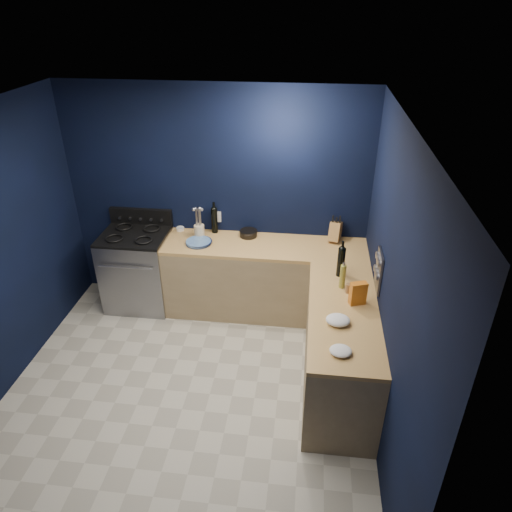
# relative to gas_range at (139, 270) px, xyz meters

# --- Properties ---
(floor) EXTENTS (3.50, 3.50, 0.02)m
(floor) POSITION_rel_gas_range_xyz_m (0.93, -1.42, -0.47)
(floor) COLOR #BAB5A2
(floor) RESTS_ON ground
(ceiling) EXTENTS (3.50, 3.50, 0.02)m
(ceiling) POSITION_rel_gas_range_xyz_m (0.93, -1.42, 2.15)
(ceiling) COLOR silver
(ceiling) RESTS_ON ground
(wall_back) EXTENTS (3.50, 0.02, 2.60)m
(wall_back) POSITION_rel_gas_range_xyz_m (0.93, 0.34, 0.84)
(wall_back) COLOR black
(wall_back) RESTS_ON ground
(wall_right) EXTENTS (0.02, 3.50, 2.60)m
(wall_right) POSITION_rel_gas_range_xyz_m (2.69, -1.42, 0.84)
(wall_right) COLOR black
(wall_right) RESTS_ON ground
(wall_front) EXTENTS (3.50, 0.02, 2.60)m
(wall_front) POSITION_rel_gas_range_xyz_m (0.93, -3.18, 0.84)
(wall_front) COLOR black
(wall_front) RESTS_ON ground
(cab_back) EXTENTS (2.30, 0.63, 0.86)m
(cab_back) POSITION_rel_gas_range_xyz_m (1.53, 0.02, -0.03)
(cab_back) COLOR tan
(cab_back) RESTS_ON floor
(top_back) EXTENTS (2.30, 0.63, 0.04)m
(top_back) POSITION_rel_gas_range_xyz_m (1.53, 0.02, 0.42)
(top_back) COLOR olive
(top_back) RESTS_ON cab_back
(cab_right) EXTENTS (0.63, 1.67, 0.86)m
(cab_right) POSITION_rel_gas_range_xyz_m (2.37, -1.13, -0.03)
(cab_right) COLOR tan
(cab_right) RESTS_ON floor
(top_right) EXTENTS (0.63, 1.67, 0.04)m
(top_right) POSITION_rel_gas_range_xyz_m (2.37, -1.13, 0.42)
(top_right) COLOR olive
(top_right) RESTS_ON cab_right
(gas_range) EXTENTS (0.76, 0.66, 0.92)m
(gas_range) POSITION_rel_gas_range_xyz_m (0.00, 0.00, 0.00)
(gas_range) COLOR gray
(gas_range) RESTS_ON floor
(oven_door) EXTENTS (0.59, 0.02, 0.42)m
(oven_door) POSITION_rel_gas_range_xyz_m (0.00, -0.32, -0.01)
(oven_door) COLOR black
(oven_door) RESTS_ON gas_range
(cooktop) EXTENTS (0.76, 0.66, 0.03)m
(cooktop) POSITION_rel_gas_range_xyz_m (0.00, 0.00, 0.48)
(cooktop) COLOR black
(cooktop) RESTS_ON gas_range
(backguard) EXTENTS (0.76, 0.06, 0.20)m
(backguard) POSITION_rel_gas_range_xyz_m (0.00, 0.30, 0.58)
(backguard) COLOR black
(backguard) RESTS_ON gas_range
(spice_panel) EXTENTS (0.02, 0.28, 0.38)m
(spice_panel) POSITION_rel_gas_range_xyz_m (2.67, -0.87, 0.72)
(spice_panel) COLOR gray
(spice_panel) RESTS_ON wall_right
(wall_outlet) EXTENTS (0.09, 0.02, 0.13)m
(wall_outlet) POSITION_rel_gas_range_xyz_m (0.93, 0.32, 0.62)
(wall_outlet) COLOR white
(wall_outlet) RESTS_ON wall_back
(plate_stack) EXTENTS (0.33, 0.33, 0.04)m
(plate_stack) POSITION_rel_gas_range_xyz_m (0.78, -0.04, 0.46)
(plate_stack) COLOR #415D9B
(plate_stack) RESTS_ON top_back
(ramekin) EXTENTS (0.12, 0.12, 0.04)m
(ramekin) POSITION_rel_gas_range_xyz_m (0.48, 0.27, 0.46)
(ramekin) COLOR white
(ramekin) RESTS_ON top_back
(utensil_crock) EXTENTS (0.15, 0.15, 0.15)m
(utensil_crock) POSITION_rel_gas_range_xyz_m (0.75, 0.12, 0.52)
(utensil_crock) COLOR beige
(utensil_crock) RESTS_ON top_back
(wine_bottle_back) EXTENTS (0.09, 0.09, 0.30)m
(wine_bottle_back) POSITION_rel_gas_range_xyz_m (0.90, 0.27, 0.59)
(wine_bottle_back) COLOR black
(wine_bottle_back) RESTS_ON top_back
(lemon_basket) EXTENTS (0.21, 0.21, 0.08)m
(lemon_basket) POSITION_rel_gas_range_xyz_m (1.31, 0.21, 0.48)
(lemon_basket) COLOR black
(lemon_basket) RESTS_ON top_back
(knife_block) EXTENTS (0.18, 0.28, 0.27)m
(knife_block) POSITION_rel_gas_range_xyz_m (2.32, 0.24, 0.55)
(knife_block) COLOR olive
(knife_block) RESTS_ON top_back
(wine_bottle_right) EXTENTS (0.09, 0.09, 0.31)m
(wine_bottle_right) POSITION_rel_gas_range_xyz_m (2.35, -0.53, 0.59)
(wine_bottle_right) COLOR black
(wine_bottle_right) RESTS_ON top_right
(oil_bottle) EXTENTS (0.07, 0.07, 0.24)m
(oil_bottle) POSITION_rel_gas_range_xyz_m (2.36, -0.75, 0.56)
(oil_bottle) COLOR olive
(oil_bottle) RESTS_ON top_right
(spice_jar_near) EXTENTS (0.06, 0.06, 0.10)m
(spice_jar_near) POSITION_rel_gas_range_xyz_m (2.46, -0.90, 0.49)
(spice_jar_near) COLOR olive
(spice_jar_near) RESTS_ON top_right
(spice_jar_far) EXTENTS (0.06, 0.06, 0.10)m
(spice_jar_far) POSITION_rel_gas_range_xyz_m (2.41, -0.84, 0.49)
(spice_jar_far) COLOR olive
(spice_jar_far) RESTS_ON top_right
(crouton_bag) EXTENTS (0.17, 0.12, 0.22)m
(crouton_bag) POSITION_rel_gas_range_xyz_m (2.49, -1.01, 0.55)
(crouton_bag) COLOR #A33107
(crouton_bag) RESTS_ON top_right
(towel_front) EXTENTS (0.25, 0.23, 0.07)m
(towel_front) POSITION_rel_gas_range_xyz_m (2.30, -1.33, 0.48)
(towel_front) COLOR white
(towel_front) RESTS_ON top_right
(towel_end) EXTENTS (0.21, 0.20, 0.05)m
(towel_end) POSITION_rel_gas_range_xyz_m (2.31, -1.72, 0.47)
(towel_end) COLOR white
(towel_end) RESTS_ON top_right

